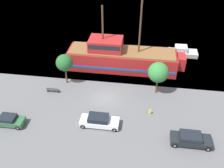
{
  "coord_description": "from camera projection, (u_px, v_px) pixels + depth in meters",
  "views": [
    {
      "loc": [
        4.95,
        -27.76,
        23.34
      ],
      "look_at": [
        0.77,
        2.0,
        1.2
      ],
      "focal_mm": 40.0,
      "sensor_mm": 36.0,
      "label": 1
    }
  ],
  "objects": [
    {
      "name": "ground_plane",
      "position": [
        105.0,
        98.0,
        36.53
      ],
      "size": [
        160.0,
        160.0,
        0.0
      ],
      "primitive_type": "plane",
      "color": "#5B5B5E"
    },
    {
      "name": "water_surface",
      "position": [
        130.0,
        1.0,
        71.61
      ],
      "size": [
        80.0,
        80.0,
        0.0
      ],
      "primitive_type": "plane",
      "color": "slate",
      "rests_on": "ground"
    },
    {
      "name": "pirate_ship",
      "position": [
        121.0,
        58.0,
        41.98
      ],
      "size": [
        19.43,
        4.65,
        12.04
      ],
      "color": "#A31E1E",
      "rests_on": "water_surface"
    },
    {
      "name": "moored_boat_dockside",
      "position": [
        182.0,
        52.0,
        46.4
      ],
      "size": [
        5.35,
        2.4,
        1.78
      ],
      "color": "#B7B2A8",
      "rests_on": "water_surface"
    },
    {
      "name": "parked_car_curb_front",
      "position": [
        191.0,
        139.0,
        29.29
      ],
      "size": [
        4.76,
        1.98,
        1.49
      ],
      "color": "black",
      "rests_on": "ground_plane"
    },
    {
      "name": "parked_car_curb_mid",
      "position": [
        99.0,
        121.0,
        31.69
      ],
      "size": [
        4.94,
        1.88,
        1.57
      ],
      "color": "white",
      "rests_on": "ground_plane"
    },
    {
      "name": "parked_car_curb_rear",
      "position": [
        9.0,
        120.0,
        31.89
      ],
      "size": [
        3.81,
        1.78,
        1.35
      ],
      "color": "#2D5B38",
      "rests_on": "ground_plane"
    },
    {
      "name": "fire_hydrant",
      "position": [
        150.0,
        111.0,
        33.62
      ],
      "size": [
        0.42,
        0.25,
        0.76
      ],
      "color": "yellow",
      "rests_on": "ground_plane"
    },
    {
      "name": "bench_promenade_east",
      "position": [
        53.0,
        90.0,
        37.42
      ],
      "size": [
        1.78,
        0.45,
        0.85
      ],
      "color": "#4C4742",
      "rests_on": "ground_plane"
    },
    {
      "name": "tree_row_east",
      "position": [
        65.0,
        63.0,
        37.48
      ],
      "size": [
        2.59,
        2.59,
        4.98
      ],
      "color": "brown",
      "rests_on": "ground_plane"
    },
    {
      "name": "tree_row_mideast",
      "position": [
        158.0,
        72.0,
        35.48
      ],
      "size": [
        2.97,
        2.97,
        5.13
      ],
      "color": "brown",
      "rests_on": "ground_plane"
    }
  ]
}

